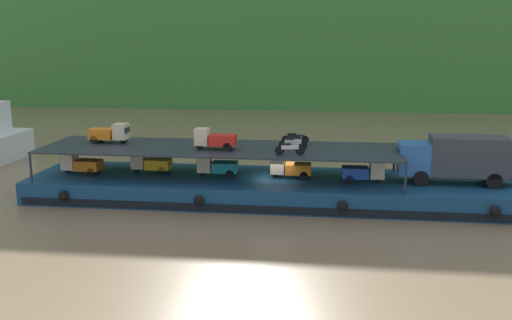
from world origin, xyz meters
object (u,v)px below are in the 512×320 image
object	(u,v)px
mini_truck_lower_fore	(290,168)
mini_truck_lower_stern	(81,164)
mini_truck_upper_stern	(110,133)
mini_truck_lower_mid	(217,166)
motorcycle_upper_stbd	(295,138)
covered_lorry	(456,158)
mini_truck_lower_aft	(151,163)
motorcycle_upper_port	(290,148)
mini_truck_lower_bow	(364,172)
mini_truck_upper_mid	(214,139)
cargo_barge	(275,189)
motorcycle_upper_centre	(293,143)

from	to	relation	value
mini_truck_lower_fore	mini_truck_lower_stern	bearing A→B (deg)	-177.51
mini_truck_lower_fore	mini_truck_upper_stern	size ratio (longest dim) A/B	0.98
mini_truck_lower_mid	motorcycle_upper_stbd	xyz separation A→B (m)	(5.20, 1.81, 1.74)
covered_lorry	motorcycle_upper_stbd	distance (m)	10.67
mini_truck_lower_aft	motorcycle_upper_port	world-z (taller)	motorcycle_upper_port
mini_truck_lower_bow	mini_truck_upper_mid	xyz separation A→B (m)	(-9.86, -0.31, 2.00)
cargo_barge	mini_truck_lower_fore	bearing A→B (deg)	14.03
mini_truck_lower_mid	mini_truck_lower_fore	bearing A→B (deg)	1.29
cargo_barge	mini_truck_upper_mid	bearing A→B (deg)	-171.30
mini_truck_lower_mid	cargo_barge	bearing A→B (deg)	-1.84
motorcycle_upper_stbd	mini_truck_lower_aft	bearing A→B (deg)	-171.98
mini_truck_lower_mid	mini_truck_lower_fore	distance (m)	5.00
mini_truck_lower_aft	motorcycle_upper_port	bearing A→B (deg)	-13.84
mini_truck_lower_fore	motorcycle_upper_port	distance (m)	2.76
mini_truck_lower_aft	motorcycle_upper_centre	world-z (taller)	motorcycle_upper_centre
covered_lorry	mini_truck_lower_fore	distance (m)	10.73
cargo_barge	mini_truck_lower_fore	world-z (taller)	mini_truck_lower_fore
mini_truck_lower_bow	covered_lorry	bearing A→B (deg)	3.10
motorcycle_upper_port	motorcycle_upper_centre	size ratio (longest dim) A/B	1.00
mini_truck_lower_mid	mini_truck_upper_mid	xyz separation A→B (m)	(0.01, -0.74, 2.00)
mini_truck_lower_stern	mini_truck_lower_mid	world-z (taller)	same
motorcycle_upper_port	mini_truck_lower_stern	bearing A→B (deg)	174.07
mini_truck_upper_stern	mini_truck_lower_mid	bearing A→B (deg)	-4.94
mini_truck_lower_fore	mini_truck_upper_stern	bearing A→B (deg)	177.49
mini_truck_lower_mid	motorcycle_upper_stbd	world-z (taller)	motorcycle_upper_stbd
mini_truck_upper_stern	motorcycle_upper_stbd	distance (m)	13.03
cargo_barge	mini_truck_upper_mid	xyz separation A→B (m)	(-4.02, -0.61, 3.44)
mini_truck_upper_stern	mini_truck_upper_mid	distance (m)	7.91
covered_lorry	motorcycle_upper_port	size ratio (longest dim) A/B	4.17
cargo_barge	mini_truck_lower_fore	size ratio (longest dim) A/B	12.13
mini_truck_lower_mid	mini_truck_upper_mid	bearing A→B (deg)	-89.08
mini_truck_lower_stern	motorcycle_upper_port	size ratio (longest dim) A/B	1.47
mini_truck_lower_bow	mini_truck_lower_mid	bearing A→B (deg)	177.51
cargo_barge	mini_truck_lower_aft	distance (m)	8.95
mini_truck_upper_mid	covered_lorry	bearing A→B (deg)	2.30
covered_lorry	mini_truck_upper_mid	xyz separation A→B (m)	(-15.67, -0.63, 1.00)
mini_truck_lower_fore	motorcycle_upper_stbd	bearing A→B (deg)	82.99
mini_truck_lower_aft	motorcycle_upper_stbd	xyz separation A→B (m)	(9.99, 1.41, 1.74)
mini_truck_lower_mid	motorcycle_upper_centre	bearing A→B (deg)	-1.19
mini_truck_lower_mid	mini_truck_lower_fore	size ratio (longest dim) A/B	1.01
cargo_barge	motorcycle_upper_port	xyz separation A→B (m)	(1.07, -1.90, 3.18)
mini_truck_lower_bow	mini_truck_upper_mid	bearing A→B (deg)	-178.17
mini_truck_lower_aft	mini_truck_lower_bow	xyz separation A→B (m)	(14.66, -0.83, 0.00)
mini_truck_lower_stern	cargo_barge	bearing A→B (deg)	1.64
motorcycle_upper_centre	mini_truck_lower_fore	bearing A→B (deg)	128.67
mini_truck_lower_stern	mini_truck_upper_stern	world-z (taller)	mini_truck_upper_stern
covered_lorry	motorcycle_upper_stbd	size ratio (longest dim) A/B	4.15
mini_truck_lower_mid	motorcycle_upper_port	world-z (taller)	motorcycle_upper_port
mini_truck_lower_stern	mini_truck_lower_fore	world-z (taller)	same
mini_truck_lower_aft	mini_truck_upper_stern	distance (m)	3.60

